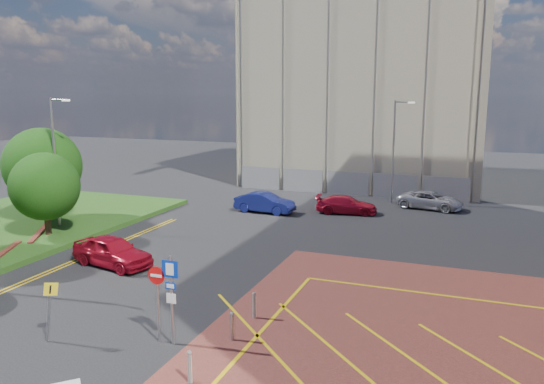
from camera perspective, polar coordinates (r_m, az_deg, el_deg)
The scene contains 14 objects.
ground at distance 18.99m, azimuth -13.55°, elevation -16.66°, with size 140.00×140.00×0.00m, color black.
tree_c at distance 33.74m, azimuth -23.24°, elevation 0.55°, with size 4.00×4.00×4.90m.
tree_d at distance 37.84m, azimuth -23.45°, elevation 2.58°, with size 5.00×5.00×6.08m.
lamp_left_far at distance 35.60m, azimuth -22.26°, elevation 3.50°, with size 1.53×0.16×8.00m.
lamp_back at distance 42.38m, azimuth 13.04°, elevation 4.64°, with size 1.53×0.16×8.00m.
sign_cluster at distance 18.79m, azimuth -11.34°, elevation -10.34°, with size 1.17×0.12×3.20m.
warning_sign at distance 20.21m, azimuth -22.83°, elevation -11.06°, with size 0.61×0.39×2.25m.
bollard_row at distance 16.42m, azimuth -10.06°, elevation -19.28°, with size 0.14×11.14×0.90m.
construction_building at distance 54.71m, azimuth 10.81°, elevation 13.00°, with size 21.20×19.20×22.00m, color #B6AE95.
construction_fence at distance 45.30m, azimuth 9.36°, elevation 0.86°, with size 21.60×0.06×2.00m, color gray.
car_red_left at distance 27.96m, azimuth -16.80°, elevation -6.11°, with size 1.80×4.48×1.53m, color #A20D21.
car_blue_back at distance 38.53m, azimuth -0.78°, elevation -1.15°, with size 1.53×4.39×1.45m, color navy.
car_red_back at distance 38.60m, azimuth 8.00°, elevation -1.36°, with size 1.78×4.37×1.27m, color #B40F28.
car_silver_back at distance 41.44m, azimuth 16.65°, elevation -0.84°, with size 2.19×4.76×1.32m, color silver.
Camera 1 is at (9.81, -13.77, 8.63)m, focal length 35.00 mm.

